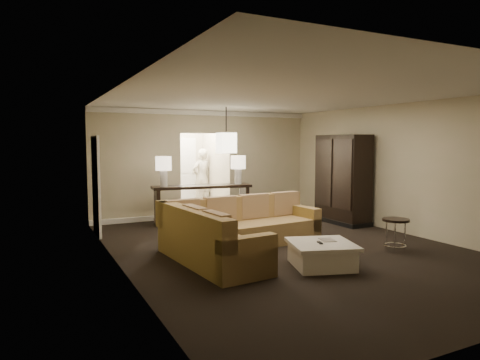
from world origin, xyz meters
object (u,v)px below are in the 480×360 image
sectional_sofa (236,231)px  drink_table (396,228)px  person (202,175)px  console_table (202,201)px  armoire (342,181)px  coffee_table (322,254)px

sectional_sofa → drink_table: bearing=-30.8°
sectional_sofa → person: 5.44m
console_table → drink_table: 4.62m
sectional_sofa → armoire: 3.83m
coffee_table → drink_table: bearing=6.1°
sectional_sofa → console_table: 2.90m
person → coffee_table: bearing=71.3°
sectional_sofa → drink_table: 2.87m
drink_table → armoire: bearing=70.1°
armoire → drink_table: 2.82m
coffee_table → console_table: (-0.33, 4.29, 0.35)m
armoire → coffee_table: bearing=-134.4°
coffee_table → person: 6.73m
armoire → person: 4.42m
console_table → armoire: armoire is taller
drink_table → person: bearing=100.5°
drink_table → coffee_table: bearing=-173.9°
armoire → person: (-2.14, 3.87, -0.04)m
armoire → person: armoire is taller
coffee_table → person: bearing=85.0°
console_table → person: 2.57m
armoire → console_table: bearing=153.8°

